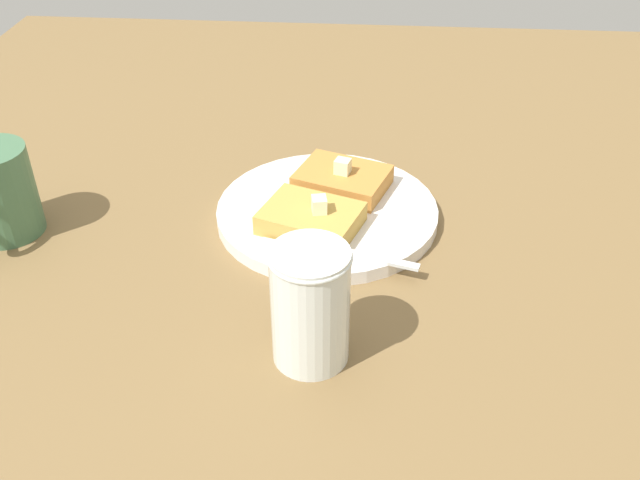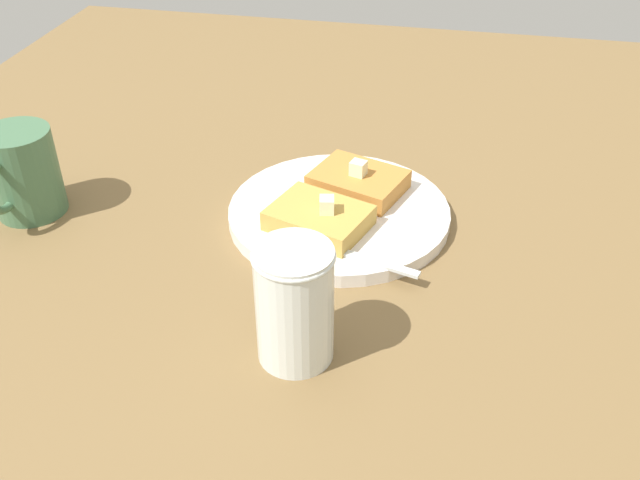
% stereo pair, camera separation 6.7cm
% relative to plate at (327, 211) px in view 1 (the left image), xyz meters
% --- Properties ---
extents(table_surface, '(1.14, 1.14, 0.02)m').
position_rel_plate_xyz_m(table_surface, '(-0.07, -0.04, -0.02)').
color(table_surface, brown).
rests_on(table_surface, ground).
extents(plate, '(0.24, 0.24, 0.01)m').
position_rel_plate_xyz_m(plate, '(0.00, 0.00, 0.00)').
color(plate, silver).
rests_on(plate, table_surface).
extents(toast_slice_left, '(0.10, 0.12, 0.02)m').
position_rel_plate_xyz_m(toast_slice_left, '(-0.04, 0.01, 0.02)').
color(toast_slice_left, '#BA7B36').
rests_on(toast_slice_left, plate).
extents(toast_slice_middle, '(0.10, 0.12, 0.02)m').
position_rel_plate_xyz_m(toast_slice_middle, '(0.04, -0.01, 0.02)').
color(toast_slice_middle, gold).
rests_on(toast_slice_middle, plate).
extents(butter_pat_primary, '(0.02, 0.02, 0.02)m').
position_rel_plate_xyz_m(butter_pat_primary, '(-0.04, 0.01, 0.04)').
color(butter_pat_primary, beige).
rests_on(butter_pat_primary, toast_slice_left).
extents(butter_pat_secondary, '(0.02, 0.02, 0.02)m').
position_rel_plate_xyz_m(butter_pat_secondary, '(0.04, -0.01, 0.04)').
color(butter_pat_secondary, '#F3EBC3').
rests_on(butter_pat_secondary, toast_slice_middle).
extents(fork, '(0.06, 0.16, 0.00)m').
position_rel_plate_xyz_m(fork, '(0.08, 0.01, 0.01)').
color(fork, silver).
rests_on(fork, plate).
extents(syrup_jar, '(0.07, 0.07, 0.11)m').
position_rel_plate_xyz_m(syrup_jar, '(0.21, 0.00, 0.04)').
color(syrup_jar, '#472208').
rests_on(syrup_jar, table_surface).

